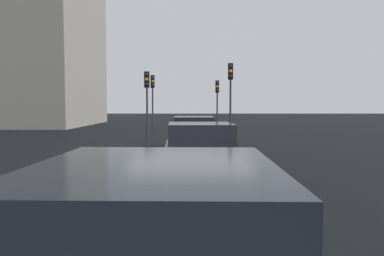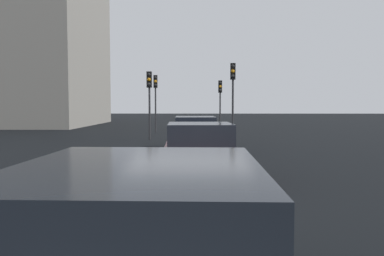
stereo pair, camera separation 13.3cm
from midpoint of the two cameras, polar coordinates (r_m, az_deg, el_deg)
The scene contains 8 objects.
ground_plane at distance 8.27m, azimuth -0.66°, elevation -11.40°, with size 160.00×160.00×0.20m, color black.
car_navy_lead at distance 16.47m, azimuth 0.00°, elevation -1.01°, with size 4.52×2.21×1.52m.
car_maroon_second at distance 10.24m, azimuth 0.81°, elevation -3.72°, with size 4.16×2.21×1.54m.
traffic_light_near_left at distance 21.96m, azimuth -6.87°, elevation 5.47°, with size 0.32×0.28×3.89m.
traffic_light_near_right at distance 28.78m, azimuth 3.62°, elevation 4.91°, with size 0.32×0.29×3.81m.
traffic_light_far_left at distance 21.59m, azimuth 5.54°, elevation 6.29°, with size 0.33×0.31×4.31m.
traffic_light_far_right at distance 27.79m, azimuth -5.98°, elevation 5.40°, with size 0.33×0.31×4.13m.
building_facade_left at distance 41.79m, azimuth -22.95°, elevation 10.19°, with size 14.97×11.74×14.21m, color gray.
Camera 1 is at (-7.99, -0.04, 2.02)m, focal length 36.06 mm.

